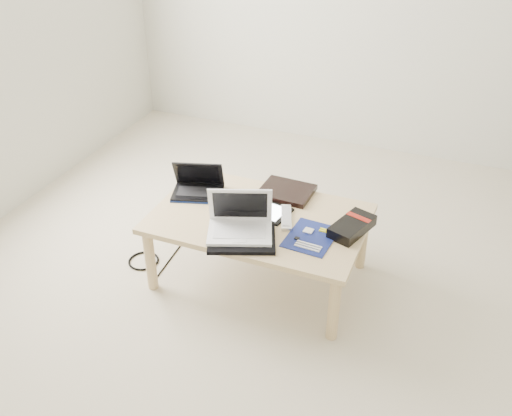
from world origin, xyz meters
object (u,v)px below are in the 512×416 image
at_px(netbook, 198,187).
at_px(gpu_box, 352,227).
at_px(white_laptop, 240,223).
at_px(coffee_table, 259,224).

height_order(netbook, gpu_box, netbook).
xyz_separation_m(netbook, gpu_box, (0.88, -0.05, -0.01)).
bearing_deg(white_laptop, netbook, 143.24).
relative_size(coffee_table, white_laptop, 2.96).
bearing_deg(netbook, white_laptop, -36.76).
bearing_deg(white_laptop, gpu_box, 24.15).
distance_m(netbook, gpu_box, 0.88).
bearing_deg(gpu_box, coffee_table, -174.58).
bearing_deg(gpu_box, netbook, 176.79).
height_order(netbook, white_laptop, white_laptop).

